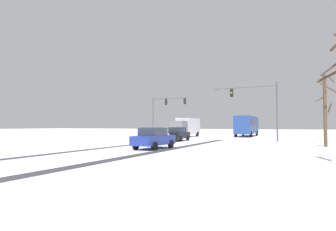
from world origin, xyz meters
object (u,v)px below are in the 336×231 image
Objects in this scene: traffic_signal_far_left at (164,108)px; traffic_signal_near_right at (258,101)px; car_blue_third at (154,138)px; car_white_second at (153,135)px; car_black_lead at (178,134)px; box_truck_delivery at (186,127)px; bare_tree_sidewalk_mid at (326,108)px; bus_oncoming at (247,125)px.

traffic_signal_far_left is 17.16m from traffic_signal_near_right.
traffic_signal_near_right is 1.67× the size of car_blue_third.
traffic_signal_near_right is 12.22m from car_white_second.
traffic_signal_near_right is at bearing 9.92° from car_black_lead.
car_black_lead is 0.56× the size of box_truck_delivery.
traffic_signal_near_right is at bearing 143.15° from bare_tree_sidewalk_mid.
car_white_second is 17.64m from box_truck_delivery.
bare_tree_sidewalk_mid reaches higher than car_white_second.
car_blue_third is 0.68× the size of bare_tree_sidewalk_mid.
car_white_second is (-0.32, -5.59, 0.00)m from car_black_lead.
box_truck_delivery reaches higher than car_white_second.
traffic_signal_near_right reaches higher than bus_oncoming.
bus_oncoming is at bearing 38.94° from box_truck_delivery.
traffic_signal_far_left is at bearing -141.07° from bus_oncoming.
traffic_signal_far_left is 24.76m from bare_tree_sidewalk_mid.
box_truck_delivery is at bearing 100.51° from car_white_second.
car_white_second is at bearing -142.19° from traffic_signal_near_right.
bus_oncoming is at bearing 38.93° from traffic_signal_far_left.
traffic_signal_far_left reaches higher than car_white_second.
traffic_signal_far_left is 4.69m from box_truck_delivery.
traffic_signal_far_left is 16.67m from car_white_second.
car_black_lead is at bearing -56.23° from traffic_signal_far_left.
car_black_lead is 15.50m from bare_tree_sidewalk_mid.
car_blue_third is (-6.18, -12.66, -3.67)m from traffic_signal_near_right.
bare_tree_sidewalk_mid reaches higher than bus_oncoming.
car_black_lead is at bearing -104.95° from bus_oncoming.
car_white_second is at bearing -68.23° from traffic_signal_far_left.
car_white_second is 0.37× the size of bus_oncoming.
car_black_lead is at bearing 168.61° from bare_tree_sidewalk_mid.
car_blue_third is (2.71, -11.10, 0.00)m from car_black_lead.
bare_tree_sidewalk_mid is at bearing -30.35° from traffic_signal_far_left.
car_blue_third is at bearing -61.18° from car_white_second.
traffic_signal_far_left reaches higher than car_blue_third.
bare_tree_sidewalk_mid is (15.00, -3.02, 2.45)m from car_black_lead.
car_white_second is at bearing -102.32° from bus_oncoming.
bus_oncoming is (-3.93, 17.04, -2.49)m from traffic_signal_near_right.
car_blue_third is at bearing -74.71° from box_truck_delivery.
bare_tree_sidewalk_mid is at bearing -36.85° from traffic_signal_near_right.
box_truck_delivery is 23.75m from bare_tree_sidewalk_mid.
traffic_signal_far_left reaches higher than bus_oncoming.
bare_tree_sidewalk_mid is (6.11, -4.58, -1.21)m from traffic_signal_near_right.
car_black_lead is 11.43m from car_blue_third.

